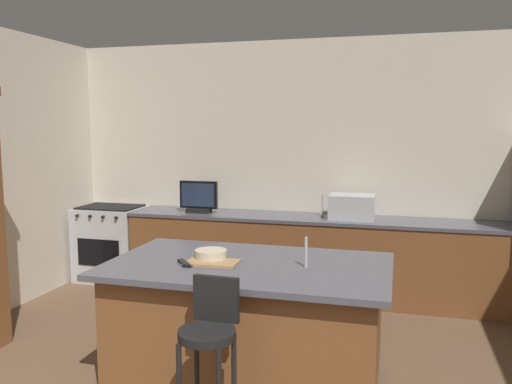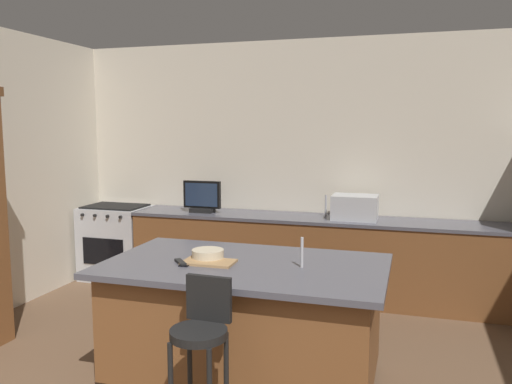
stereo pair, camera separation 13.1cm
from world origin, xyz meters
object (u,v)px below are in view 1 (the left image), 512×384
(microwave, at_px, (352,207))
(cutting_board, at_px, (212,262))
(bar_stool_center, at_px, (209,347))
(tv_remote, at_px, (184,263))
(tv_monitor, at_px, (199,198))
(cell_phone, at_px, (190,264))
(fruit_bowl, at_px, (211,255))
(kitchen_island, at_px, (248,320))
(range_oven, at_px, (112,243))

(microwave, height_order, cutting_board, microwave)
(bar_stool_center, xyz_separation_m, tv_remote, (-0.45, 0.68, 0.30))
(tv_monitor, bearing_deg, cell_phone, -69.94)
(microwave, relative_size, fruit_bowl, 1.99)
(fruit_bowl, relative_size, cell_phone, 1.61)
(bar_stool_center, bearing_deg, tv_monitor, 114.91)
(microwave, xyz_separation_m, fruit_bowl, (-0.87, -2.04, -0.10))
(cutting_board, bearing_deg, cell_phone, -151.77)
(kitchen_island, bearing_deg, tv_monitor, 120.59)
(tv_monitor, bearing_deg, tv_remote, -71.18)
(microwave, relative_size, bar_stool_center, 0.48)
(tv_monitor, xyz_separation_m, tv_remote, (0.73, -2.15, -0.16))
(bar_stool_center, distance_m, tv_remote, 0.87)
(kitchen_island, xyz_separation_m, cell_phone, (-0.39, -0.16, 0.45))
(microwave, bearing_deg, cell_phone, -113.71)
(range_oven, distance_m, bar_stool_center, 3.73)
(microwave, distance_m, fruit_bowl, 2.22)
(tv_monitor, bearing_deg, bar_stool_center, -67.34)
(bar_stool_center, xyz_separation_m, cutting_board, (-0.25, 0.75, 0.30))
(cell_phone, xyz_separation_m, tv_remote, (-0.06, 0.01, 0.01))
(tv_remote, bearing_deg, kitchen_island, -22.71)
(kitchen_island, xyz_separation_m, range_oven, (-2.37, 2.05, 0.00))
(kitchen_island, bearing_deg, fruit_bowl, 178.59)
(tv_remote, relative_size, cutting_board, 0.45)
(kitchen_island, distance_m, cutting_board, 0.52)
(kitchen_island, height_order, cutting_board, cutting_board)
(cell_phone, bearing_deg, microwave, 66.33)
(kitchen_island, distance_m, tv_monitor, 2.40)
(bar_stool_center, xyz_separation_m, fruit_bowl, (-0.30, 0.84, 0.33))
(tv_monitor, height_order, bar_stool_center, tv_monitor)
(cell_phone, xyz_separation_m, cutting_board, (0.14, 0.08, 0.01))
(bar_stool_center, bearing_deg, range_oven, 131.73)
(range_oven, relative_size, tv_remote, 5.46)
(tv_monitor, distance_m, fruit_bowl, 2.18)
(range_oven, distance_m, tv_monitor, 1.34)
(cell_phone, bearing_deg, range_oven, 131.90)
(microwave, xyz_separation_m, cell_phone, (-0.97, -2.21, -0.13))
(fruit_bowl, xyz_separation_m, tv_remote, (-0.15, -0.16, -0.03))
(tv_monitor, height_order, tv_remote, tv_monitor)
(microwave, height_order, bar_stool_center, microwave)
(fruit_bowl, bearing_deg, tv_monitor, 113.98)
(kitchen_island, bearing_deg, microwave, 74.23)
(tv_monitor, bearing_deg, kitchen_island, -59.41)
(fruit_bowl, distance_m, cutting_board, 0.11)
(tv_monitor, relative_size, cell_phone, 3.02)
(kitchen_island, distance_m, range_oven, 3.13)
(cell_phone, relative_size, tv_remote, 0.88)
(microwave, relative_size, cell_phone, 3.20)
(range_oven, bearing_deg, tv_remote, -48.83)
(tv_remote, bearing_deg, fruit_bowl, 4.91)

